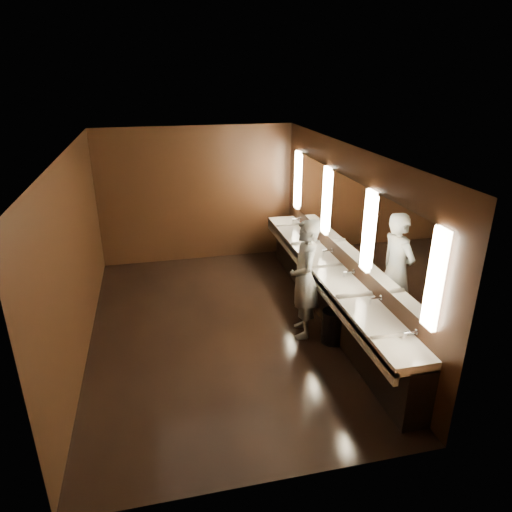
{
  "coord_description": "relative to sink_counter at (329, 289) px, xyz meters",
  "views": [
    {
      "loc": [
        -0.86,
        -6.24,
        3.82
      ],
      "look_at": [
        0.57,
        0.0,
        1.19
      ],
      "focal_mm": 32.0,
      "sensor_mm": 36.0,
      "label": 1
    }
  ],
  "objects": [
    {
      "name": "wall_left",
      "position": [
        -3.79,
        -0.0,
        0.9
      ],
      "size": [
        0.02,
        6.0,
        2.8
      ],
      "primitive_type": "cube",
      "color": "black",
      "rests_on": "floor"
    },
    {
      "name": "wall_back",
      "position": [
        -1.79,
        3.0,
        0.9
      ],
      "size": [
        4.0,
        0.02,
        2.8
      ],
      "primitive_type": "cube",
      "color": "black",
      "rests_on": "floor"
    },
    {
      "name": "ceiling",
      "position": [
        -1.79,
        -0.0,
        2.3
      ],
      "size": [
        4.0,
        6.0,
        0.02
      ],
      "primitive_type": "cube",
      "color": "#2D2D2B",
      "rests_on": "wall_back"
    },
    {
      "name": "wall_front",
      "position": [
        -1.79,
        -3.0,
        0.9
      ],
      "size": [
        4.0,
        0.02,
        2.8
      ],
      "primitive_type": "cube",
      "color": "black",
      "rests_on": "floor"
    },
    {
      "name": "wall_right",
      "position": [
        0.21,
        -0.0,
        0.9
      ],
      "size": [
        0.02,
        6.0,
        2.8
      ],
      "primitive_type": "cube",
      "color": "black",
      "rests_on": "floor"
    },
    {
      "name": "sink_counter",
      "position": [
        0.0,
        0.0,
        0.0
      ],
      "size": [
        0.55,
        5.4,
        1.01
      ],
      "color": "black",
      "rests_on": "floor"
    },
    {
      "name": "person",
      "position": [
        -0.58,
        -0.41,
        0.43
      ],
      "size": [
        0.57,
        0.75,
        1.85
      ],
      "primitive_type": "imported",
      "rotation": [
        0.0,
        0.0,
        -1.77
      ],
      "color": "#81A0C0",
      "rests_on": "floor"
    },
    {
      "name": "floor",
      "position": [
        -1.79,
        -0.0,
        -0.5
      ],
      "size": [
        6.0,
        6.0,
        0.0
      ],
      "primitive_type": "plane",
      "color": "black",
      "rests_on": "ground"
    },
    {
      "name": "trash_bin",
      "position": [
        -0.22,
        -0.75,
        -0.24
      ],
      "size": [
        0.34,
        0.34,
        0.52
      ],
      "primitive_type": "cylinder",
      "rotation": [
        0.0,
        0.0,
        0.03
      ],
      "color": "black",
      "rests_on": "floor"
    },
    {
      "name": "mirror_band",
      "position": [
        0.19,
        -0.0,
        1.25
      ],
      "size": [
        0.06,
        5.03,
        1.15
      ],
      "color": "#FCE5B8",
      "rests_on": "wall_right"
    }
  ]
}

